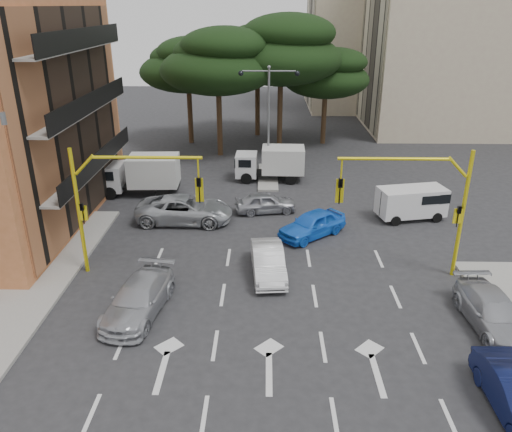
{
  "coord_description": "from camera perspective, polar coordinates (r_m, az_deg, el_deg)",
  "views": [
    {
      "loc": [
        -0.17,
        -18.62,
        11.66
      ],
      "look_at": [
        -0.65,
        5.06,
        1.6
      ],
      "focal_mm": 35.0,
      "sensor_mm": 36.0,
      "label": 1
    }
  ],
  "objects": [
    {
      "name": "van_white",
      "position": [
        30.52,
        17.31,
        1.41
      ],
      "size": [
        4.13,
        2.5,
        1.93
      ],
      "primitive_type": null,
      "rotation": [
        0.0,
        0.0,
        -1.36
      ],
      "color": "silver",
      "rests_on": "ground"
    },
    {
      "name": "ground",
      "position": [
        21.97,
        1.45,
        -9.05
      ],
      "size": [
        120.0,
        120.0,
        0.0
      ],
      "primitive_type": "plane",
      "color": "#28282B",
      "rests_on": "ground"
    },
    {
      "name": "pine_left_far",
      "position": [
        45.34,
        -7.76,
        16.81
      ],
      "size": [
        8.32,
        8.32,
        9.3
      ],
      "color": "#382616",
      "rests_on": "ground"
    },
    {
      "name": "box_truck_a",
      "position": [
        33.77,
        -13.16,
        4.54
      ],
      "size": [
        5.39,
        2.42,
        2.61
      ],
      "primitive_type": null,
      "rotation": [
        0.0,
        0.0,
        1.61
      ],
      "color": "silver",
      "rests_on": "ground"
    },
    {
      "name": "car_silver_wagon",
      "position": [
        21.04,
        -13.27,
        -9.15
      ],
      "size": [
        2.63,
        4.94,
        1.36
      ],
      "primitive_type": "imported",
      "rotation": [
        0.0,
        0.0,
        -0.16
      ],
      "color": "#A9AAB1",
      "rests_on": "ground"
    },
    {
      "name": "median_strip",
      "position": [
        36.51,
        1.38,
        4.51
      ],
      "size": [
        1.4,
        6.0,
        0.15
      ],
      "primitive_type": "cube",
      "color": "gray",
      "rests_on": "ground"
    },
    {
      "name": "signal_mast_left",
      "position": [
        23.01,
        -15.68,
        2.37
      ],
      "size": [
        5.79,
        0.37,
        6.0
      ],
      "color": "yellow",
      "rests_on": "ground"
    },
    {
      "name": "car_silver_parked",
      "position": [
        21.73,
        25.46,
        -9.93
      ],
      "size": [
        2.05,
        4.61,
        1.32
      ],
      "primitive_type": "imported",
      "rotation": [
        0.0,
        0.0,
        0.05
      ],
      "color": "#A0A1A8",
      "rests_on": "ground"
    },
    {
      "name": "apartment_beige_near",
      "position": [
        54.52,
        24.18,
        18.73
      ],
      "size": [
        20.2,
        12.15,
        18.7
      ],
      "color": "#BEA78F",
      "rests_on": "ground"
    },
    {
      "name": "car_white_hatch",
      "position": [
        23.23,
        1.4,
        -5.24
      ],
      "size": [
        1.77,
        4.18,
        1.34
      ],
      "primitive_type": "imported",
      "rotation": [
        0.0,
        0.0,
        0.09
      ],
      "color": "silver",
      "rests_on": "ground"
    },
    {
      "name": "apartment_beige_far",
      "position": [
        64.07,
        13.79,
        19.45
      ],
      "size": [
        16.2,
        12.15,
        16.7
      ],
      "color": "#BEA78F",
      "rests_on": "ground"
    },
    {
      "name": "pine_left_near",
      "position": [
        40.95,
        -4.32,
        17.27
      ],
      "size": [
        9.15,
        9.15,
        10.23
      ],
      "color": "#382616",
      "rests_on": "ground"
    },
    {
      "name": "pine_center",
      "position": [
        42.73,
        2.96,
        18.47
      ],
      "size": [
        9.98,
        9.98,
        11.16
      ],
      "color": "#382616",
      "rests_on": "ground"
    },
    {
      "name": "car_blue_compact",
      "position": [
        27.19,
        6.45,
        -0.93
      ],
      "size": [
        4.17,
        3.88,
        1.39
      ],
      "primitive_type": "imported",
      "rotation": [
        0.0,
        0.0,
        -0.87
      ],
      "color": "blue",
      "rests_on": "ground"
    },
    {
      "name": "car_silver_cross_a",
      "position": [
        29.06,
        -8.15,
        0.75
      ],
      "size": [
        5.58,
        2.69,
        1.53
      ],
      "primitive_type": "imported",
      "rotation": [
        0.0,
        0.0,
        1.55
      ],
      "color": "#AFB3B8",
      "rests_on": "ground"
    },
    {
      "name": "pine_back",
      "position": [
        47.76,
        0.25,
        18.14
      ],
      "size": [
        9.15,
        9.15,
        10.23
      ],
      "color": "#382616",
      "rests_on": "ground"
    },
    {
      "name": "signal_mast_right",
      "position": [
        23.11,
        18.67,
        2.09
      ],
      "size": [
        5.79,
        0.37,
        6.0
      ],
      "color": "yellow",
      "rests_on": "ground"
    },
    {
      "name": "box_truck_b",
      "position": [
        35.69,
        1.67,
        5.98
      ],
      "size": [
        4.98,
        2.2,
        2.43
      ],
      "primitive_type": null,
      "rotation": [
        0.0,
        0.0,
        1.55
      ],
      "color": "silver",
      "rests_on": "ground"
    },
    {
      "name": "pine_right",
      "position": [
        45.21,
        8.11,
        15.89
      ],
      "size": [
        7.49,
        7.49,
        8.37
      ],
      "color": "#382616",
      "rests_on": "ground"
    },
    {
      "name": "street_lamp_center",
      "position": [
        35.18,
        1.46,
        12.8
      ],
      "size": [
        4.16,
        0.36,
        7.77
      ],
      "color": "slate",
      "rests_on": "median_strip"
    },
    {
      "name": "car_silver_cross_b",
      "position": [
        30.18,
        1.09,
        1.56
      ],
      "size": [
        3.88,
        2.08,
        1.25
      ],
      "primitive_type": "imported",
      "rotation": [
        0.0,
        0.0,
        1.74
      ],
      "color": "#A2A3AA",
      "rests_on": "ground"
    }
  ]
}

